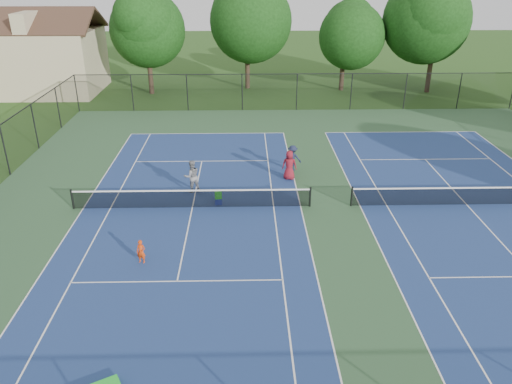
{
  "coord_description": "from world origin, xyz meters",
  "views": [
    {
      "loc": [
        -4.3,
        -22.58,
        11.33
      ],
      "look_at": [
        -3.8,
        -1.0,
        1.3
      ],
      "focal_mm": 35.0,
      "sensor_mm": 36.0,
      "label": 1
    }
  ],
  "objects_px": {
    "clapboard_house": "(43,58)",
    "child_player": "(141,252)",
    "bystander_b": "(293,158)",
    "tree_back_c": "(345,31)",
    "instructor": "(192,176)",
    "ball_crate": "(218,201)",
    "ball_hopper": "(218,194)",
    "tree_back_b": "(247,17)",
    "bystander_c": "(289,165)",
    "tree_back_a": "(146,26)",
    "tree_back_d": "(437,16)"
  },
  "relations": [
    {
      "from": "tree_back_b",
      "to": "instructor",
      "type": "relative_size",
      "value": 5.58
    },
    {
      "from": "tree_back_b",
      "to": "ball_hopper",
      "type": "relative_size",
      "value": 24.31
    },
    {
      "from": "bystander_b",
      "to": "clapboard_house",
      "type": "bearing_deg",
      "value": -32.2
    },
    {
      "from": "clapboard_house",
      "to": "instructor",
      "type": "relative_size",
      "value": 6.01
    },
    {
      "from": "tree_back_a",
      "to": "ball_crate",
      "type": "distance_m",
      "value": 25.39
    },
    {
      "from": "clapboard_house",
      "to": "bystander_b",
      "type": "height_order",
      "value": "clapboard_house"
    },
    {
      "from": "tree_back_b",
      "to": "bystander_c",
      "type": "distance_m",
      "value": 23.31
    },
    {
      "from": "bystander_c",
      "to": "ball_crate",
      "type": "xyz_separation_m",
      "value": [
        -3.88,
        -3.12,
        -0.69
      ]
    },
    {
      "from": "child_player",
      "to": "ball_hopper",
      "type": "relative_size",
      "value": 2.5
    },
    {
      "from": "instructor",
      "to": "ball_hopper",
      "type": "relative_size",
      "value": 4.35
    },
    {
      "from": "tree_back_a",
      "to": "tree_back_d",
      "type": "xyz_separation_m",
      "value": [
        26.0,
        0.0,
        0.79
      ]
    },
    {
      "from": "tree_back_a",
      "to": "tree_back_c",
      "type": "xyz_separation_m",
      "value": [
        18.0,
        1.0,
        -0.56
      ]
    },
    {
      "from": "child_player",
      "to": "instructor",
      "type": "bearing_deg",
      "value": 88.6
    },
    {
      "from": "tree_back_a",
      "to": "ball_crate",
      "type": "relative_size",
      "value": 26.05
    },
    {
      "from": "tree_back_a",
      "to": "clapboard_house",
      "type": "bearing_deg",
      "value": 174.29
    },
    {
      "from": "child_player",
      "to": "bystander_b",
      "type": "xyz_separation_m",
      "value": [
        7.09,
        9.8,
        0.27
      ]
    },
    {
      "from": "ball_crate",
      "to": "bystander_b",
      "type": "bearing_deg",
      "value": 46.42
    },
    {
      "from": "ball_hopper",
      "to": "tree_back_b",
      "type": "bearing_deg",
      "value": 86.21
    },
    {
      "from": "tree_back_b",
      "to": "child_player",
      "type": "height_order",
      "value": "tree_back_b"
    },
    {
      "from": "child_player",
      "to": "tree_back_a",
      "type": "bearing_deg",
      "value": 108.97
    },
    {
      "from": "ball_crate",
      "to": "bystander_c",
      "type": "bearing_deg",
      "value": 38.78
    },
    {
      "from": "tree_back_a",
      "to": "instructor",
      "type": "distance_m",
      "value": 23.39
    },
    {
      "from": "bystander_c",
      "to": "instructor",
      "type": "bearing_deg",
      "value": 25.09
    },
    {
      "from": "ball_hopper",
      "to": "bystander_c",
      "type": "bearing_deg",
      "value": 38.78
    },
    {
      "from": "child_player",
      "to": "instructor",
      "type": "relative_size",
      "value": 0.57
    },
    {
      "from": "clapboard_house",
      "to": "instructor",
      "type": "height_order",
      "value": "clapboard_house"
    },
    {
      "from": "clapboard_house",
      "to": "bystander_c",
      "type": "bearing_deg",
      "value": -45.39
    },
    {
      "from": "clapboard_house",
      "to": "instructor",
      "type": "xyz_separation_m",
      "value": [
        15.84,
        -23.06,
        -2.19
      ]
    },
    {
      "from": "tree_back_c",
      "to": "bystander_b",
      "type": "relative_size",
      "value": 5.36
    },
    {
      "from": "tree_back_b",
      "to": "tree_back_d",
      "type": "relative_size",
      "value": 0.97
    },
    {
      "from": "instructor",
      "to": "ball_crate",
      "type": "xyz_separation_m",
      "value": [
        1.47,
        -1.54,
        -0.74
      ]
    },
    {
      "from": "tree_back_a",
      "to": "ball_crate",
      "type": "height_order",
      "value": "tree_back_a"
    },
    {
      "from": "tree_back_b",
      "to": "instructor",
      "type": "height_order",
      "value": "tree_back_b"
    },
    {
      "from": "instructor",
      "to": "ball_crate",
      "type": "relative_size",
      "value": 5.11
    },
    {
      "from": "tree_back_a",
      "to": "child_player",
      "type": "height_order",
      "value": "tree_back_a"
    },
    {
      "from": "tree_back_b",
      "to": "clapboard_house",
      "type": "height_order",
      "value": "tree_back_b"
    },
    {
      "from": "tree_back_d",
      "to": "tree_back_b",
      "type": "bearing_deg",
      "value": 173.29
    },
    {
      "from": "ball_hopper",
      "to": "tree_back_c",
      "type": "bearing_deg",
      "value": 66.5
    },
    {
      "from": "child_player",
      "to": "tree_back_b",
      "type": "bearing_deg",
      "value": 91.9
    },
    {
      "from": "ball_hopper",
      "to": "tree_back_d",
      "type": "bearing_deg",
      "value": 51.61
    },
    {
      "from": "bystander_b",
      "to": "bystander_c",
      "type": "distance_m",
      "value": 1.31
    },
    {
      "from": "tree_back_d",
      "to": "child_player",
      "type": "height_order",
      "value": "tree_back_d"
    },
    {
      "from": "tree_back_b",
      "to": "tree_back_c",
      "type": "height_order",
      "value": "tree_back_b"
    },
    {
      "from": "clapboard_house",
      "to": "ball_hopper",
      "type": "height_order",
      "value": "clapboard_house"
    },
    {
      "from": "instructor",
      "to": "bystander_b",
      "type": "relative_size",
      "value": 1.15
    },
    {
      "from": "instructor",
      "to": "ball_crate",
      "type": "distance_m",
      "value": 2.25
    },
    {
      "from": "clapboard_house",
      "to": "child_player",
      "type": "distance_m",
      "value": 33.38
    },
    {
      "from": "tree_back_a",
      "to": "clapboard_house",
      "type": "distance_m",
      "value": 10.47
    },
    {
      "from": "tree_back_a",
      "to": "clapboard_house",
      "type": "relative_size",
      "value": 0.85
    },
    {
      "from": "clapboard_house",
      "to": "instructor",
      "type": "bearing_deg",
      "value": -55.52
    }
  ]
}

